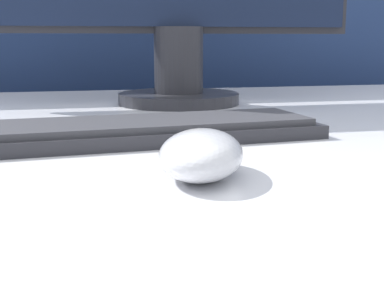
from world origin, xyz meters
TOP-DOWN VIEW (x-y plane):
  - partition_panel at (0.00, 0.72)m, footprint 5.00×0.03m
  - computer_mouse_near at (-0.07, -0.24)m, footprint 0.11×0.14m
  - keyboard at (-0.11, -0.06)m, footprint 0.47×0.16m

SIDE VIEW (x-z plane):
  - partition_panel at x=0.00m, z-range 0.00..1.42m
  - keyboard at x=-0.11m, z-range 0.76..0.78m
  - computer_mouse_near at x=-0.07m, z-range 0.76..0.80m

